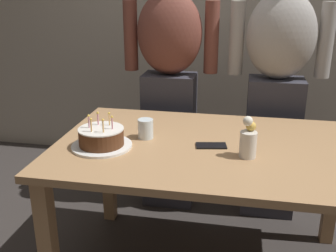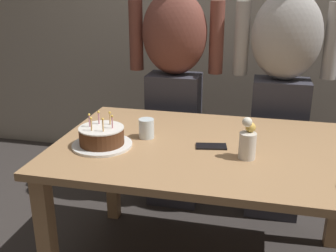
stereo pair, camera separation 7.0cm
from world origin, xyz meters
name	(u,v)px [view 2 (the right image)]	position (x,y,z in m)	size (l,w,h in m)	color
back_wall	(239,7)	(0.00, 1.55, 1.30)	(5.20, 0.10, 2.60)	#9E9384
dining_table	(211,164)	(0.00, 0.00, 0.64)	(1.50, 0.96, 0.74)	#A37A51
birthday_cake	(102,137)	(-0.51, -0.12, 0.78)	(0.29, 0.29, 0.16)	white
water_glass_near	(146,128)	(-0.33, 0.03, 0.79)	(0.08, 0.08, 0.10)	silver
cell_phone	(212,146)	(0.00, -0.02, 0.74)	(0.14, 0.07, 0.01)	black
flower_vase	(248,142)	(0.17, -0.11, 0.82)	(0.08, 0.08, 0.19)	silver
person_man_bearded	(174,81)	(-0.34, 0.71, 0.87)	(0.61, 0.27, 1.66)	#33333D
person_woman_cardigan	(282,87)	(0.34, 0.71, 0.87)	(0.61, 0.27, 1.66)	#33333D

